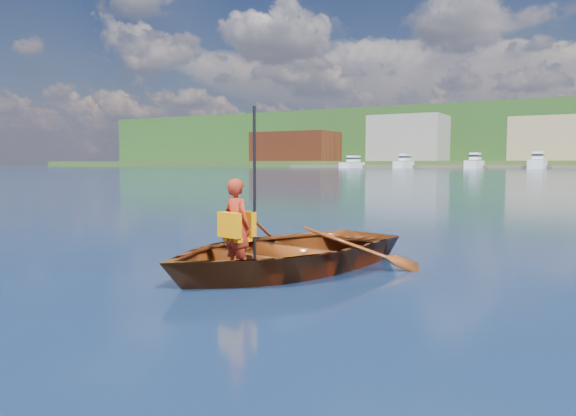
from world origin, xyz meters
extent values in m
plane|color=#0E2C41|center=(0.00, 0.00, 0.00)|extent=(600.00, 600.00, 0.00)
imported|color=#7E3C0C|center=(-0.57, 0.24, 0.25)|extent=(3.68, 4.43, 0.79)
imported|color=#A82916|center=(-0.67, -0.66, 0.68)|extent=(0.48, 0.38, 1.15)
cube|color=#F99805|center=(-0.71, -0.78, 0.70)|extent=(0.35, 0.19, 0.30)
cube|color=#F99805|center=(-0.64, -0.55, 0.70)|extent=(0.35, 0.17, 0.30)
cube|color=#F99805|center=(-0.67, -0.66, 0.52)|extent=(0.35, 0.29, 0.05)
cylinder|color=black|center=(-0.49, -0.56, 1.11)|extent=(0.04, 0.04, 2.01)
cube|color=brown|center=(-90.00, 165.00, 7.00)|extent=(28.00, 16.00, 10.00)
cube|color=gray|center=(-50.00, 165.00, 9.00)|extent=(22.00, 16.00, 14.00)
cube|color=tan|center=(-5.00, 165.00, 8.00)|extent=(30.00, 16.00, 12.00)
cube|color=white|center=(-59.58, 143.00, 0.68)|extent=(3.20, 11.41, 1.70)
cube|color=white|center=(-59.58, 144.14, 2.60)|extent=(2.24, 5.13, 1.80)
cube|color=black|center=(-59.58, 144.14, 2.70)|extent=(2.30, 5.36, 0.50)
cube|color=white|center=(-44.39, 143.00, 0.83)|extent=(2.82, 10.09, 2.07)
cube|color=white|center=(-44.39, 144.01, 2.97)|extent=(1.98, 4.54, 1.80)
cube|color=black|center=(-44.39, 144.01, 3.07)|extent=(2.03, 4.74, 0.50)
cube|color=white|center=(-25.73, 143.00, 0.90)|extent=(3.04, 10.86, 2.24)
cube|color=white|center=(-25.73, 144.09, 3.14)|extent=(2.13, 4.89, 1.80)
cube|color=black|center=(-25.73, 144.09, 3.24)|extent=(2.19, 5.10, 0.50)
cube|color=white|center=(-10.82, 143.00, 0.94)|extent=(3.46, 12.35, 2.36)
cube|color=white|center=(-10.82, 144.23, 3.26)|extent=(2.42, 5.56, 1.80)
cube|color=black|center=(-10.82, 144.23, 3.36)|extent=(2.49, 5.80, 0.50)
cylinder|color=#382314|center=(-10.92, 228.65, 11.64)|extent=(0.80, 0.80, 3.83)
sphere|color=#1B5519|center=(-10.92, 228.65, 16.75)|extent=(7.15, 7.15, 7.15)
cylinder|color=#382314|center=(-92.91, 198.92, 5.77)|extent=(0.80, 0.80, 3.98)
sphere|color=#1B5519|center=(-92.91, 198.92, 11.08)|extent=(7.43, 7.43, 7.43)
cylinder|color=#382314|center=(-100.87, 236.37, 12.83)|extent=(0.80, 0.80, 3.12)
sphere|color=#1B5519|center=(-100.87, 236.37, 16.99)|extent=(5.82, 5.82, 5.82)
cylinder|color=#382314|center=(-79.93, 242.82, 13.92)|extent=(0.80, 0.80, 2.71)
sphere|color=#1B5519|center=(-79.93, 242.82, 17.54)|extent=(5.07, 5.07, 5.07)
cylinder|color=#382314|center=(-20.10, 244.70, 14.89)|extent=(0.80, 0.80, 3.89)
sphere|color=#1B5519|center=(-20.10, 244.70, 20.08)|extent=(7.26, 7.26, 7.26)
cylinder|color=#382314|center=(-77.47, 237.95, 13.14)|extent=(0.80, 0.80, 3.10)
sphere|color=#1B5519|center=(-77.47, 237.95, 17.28)|extent=(5.79, 5.79, 5.79)
cylinder|color=#382314|center=(-163.06, 276.13, 20.93)|extent=(0.80, 0.80, 3.40)
sphere|color=#1B5519|center=(-163.06, 276.13, 25.47)|extent=(6.35, 6.35, 6.35)
cylinder|color=#382314|center=(-159.03, 201.59, 6.16)|extent=(0.80, 0.80, 3.68)
sphere|color=#1B5519|center=(-159.03, 201.59, 11.07)|extent=(6.88, 6.88, 6.88)
cylinder|color=#382314|center=(-51.24, 197.94, 5.44)|extent=(0.80, 0.80, 3.70)
sphere|color=#1B5519|center=(-51.24, 197.94, 10.37)|extent=(6.90, 6.90, 6.90)
cylinder|color=#382314|center=(-127.10, 218.97, 9.01)|extent=(0.80, 0.80, 2.43)
sphere|color=#1B5519|center=(-127.10, 218.97, 12.25)|extent=(4.54, 4.54, 4.54)
camera|label=1|loc=(3.15, -6.22, 1.44)|focal=35.00mm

